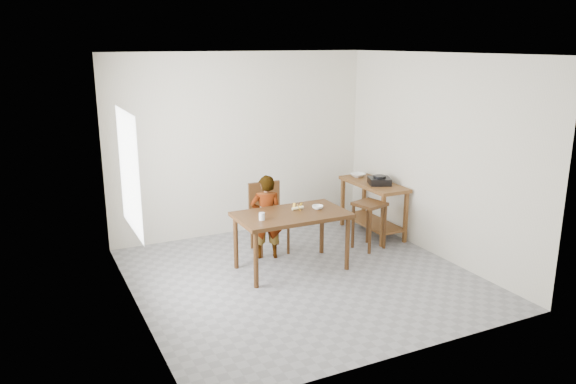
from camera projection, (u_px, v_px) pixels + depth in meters
name	position (u px, v px, depth m)	size (l,w,h in m)	color
floor	(302.00, 279.00, 6.98)	(4.00, 4.00, 0.04)	gray
ceiling	(304.00, 52.00, 6.27)	(4.00, 4.00, 0.04)	white
wall_back	(240.00, 144.00, 8.37)	(4.00, 0.04, 2.70)	silver
wall_front	(410.00, 218.00, 4.87)	(4.00, 0.04, 2.70)	silver
wall_left	(129.00, 191.00, 5.77)	(0.04, 4.00, 2.70)	silver
wall_right	(437.00, 156.00, 7.48)	(0.04, 4.00, 2.70)	silver
window_pane	(129.00, 172.00, 5.92)	(0.02, 1.10, 1.30)	white
dining_table	(291.00, 241.00, 7.14)	(1.40, 0.80, 0.75)	#422611
prep_counter	(373.00, 208.00, 8.47)	(0.50, 1.20, 0.80)	brown
child	(266.00, 217.00, 7.47)	(0.42, 0.27, 1.15)	silver
dining_chair	(270.00, 219.00, 7.72)	(0.46, 0.46, 0.95)	#422611
stool	(369.00, 225.00, 7.88)	(0.38, 0.38, 0.67)	#422611
glass_tumbler	(262.00, 216.00, 6.75)	(0.07, 0.07, 0.09)	white
small_bowl	(318.00, 207.00, 7.20)	(0.15, 0.15, 0.05)	white
banana	(298.00, 208.00, 7.17)	(0.17, 0.12, 0.06)	yellow
serving_bowl	(358.00, 175.00, 8.70)	(0.22, 0.22, 0.06)	white
gas_burner	(379.00, 181.00, 8.24)	(0.30, 0.30, 0.10)	black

